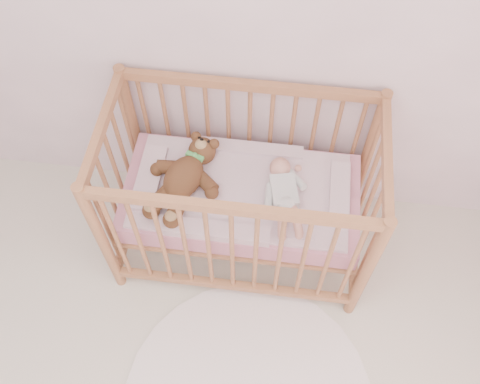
# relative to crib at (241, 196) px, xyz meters

# --- Properties ---
(wall_back) EXTENTS (4.00, 0.02, 2.70)m
(wall_back) POSITION_rel_crib_xyz_m (-0.25, 0.40, 0.85)
(wall_back) COLOR white
(wall_back) RESTS_ON floor
(crib) EXTENTS (1.36, 0.76, 1.00)m
(crib) POSITION_rel_crib_xyz_m (0.00, 0.00, 0.00)
(crib) COLOR #B2744B
(crib) RESTS_ON floor
(mattress) EXTENTS (1.22, 0.62, 0.13)m
(mattress) POSITION_rel_crib_xyz_m (0.00, 0.00, -0.01)
(mattress) COLOR pink
(mattress) RESTS_ON crib
(blanket) EXTENTS (1.10, 0.58, 0.06)m
(blanket) POSITION_rel_crib_xyz_m (0.00, 0.00, 0.06)
(blanket) COLOR pink
(blanket) RESTS_ON mattress
(baby) EXTENTS (0.34, 0.53, 0.12)m
(baby) POSITION_rel_crib_xyz_m (0.22, -0.02, 0.14)
(baby) COLOR silver
(baby) RESTS_ON blanket
(teddy_bear) EXTENTS (0.57, 0.67, 0.16)m
(teddy_bear) POSITION_rel_crib_xyz_m (-0.29, -0.02, 0.15)
(teddy_bear) COLOR brown
(teddy_bear) RESTS_ON blanket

